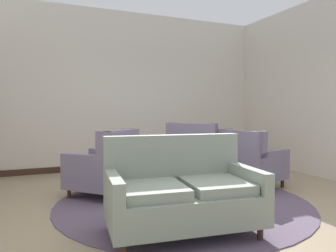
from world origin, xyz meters
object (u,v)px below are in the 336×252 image
(settee, at_px, (182,193))
(armchair_far_left, at_px, (195,157))
(coffee_table, at_px, (183,172))
(porcelain_vase, at_px, (183,155))
(armchair_near_sideboard, at_px, (250,163))
(side_table, at_px, (237,151))
(armchair_beside_settee, at_px, (106,168))

(settee, bearing_deg, armchair_far_left, 65.21)
(coffee_table, distance_m, porcelain_vase, 0.22)
(armchair_near_sideboard, bearing_deg, armchair_far_left, 23.15)
(settee, height_order, side_table, settee)
(settee, distance_m, armchair_far_left, 2.43)
(armchair_near_sideboard, bearing_deg, armchair_beside_settee, 66.19)
(armchair_far_left, height_order, side_table, armchair_far_left)
(settee, bearing_deg, armchair_beside_settee, 110.89)
(coffee_table, distance_m, side_table, 2.27)
(armchair_near_sideboard, relative_size, side_table, 1.41)
(armchair_near_sideboard, xyz_separation_m, armchair_far_left, (-0.60, 0.77, 0.02))
(armchair_far_left, bearing_deg, settee, 101.93)
(coffee_table, xyz_separation_m, side_table, (1.84, 1.34, 0.03))
(armchair_far_left, bearing_deg, side_table, -124.35)
(coffee_table, xyz_separation_m, porcelain_vase, (0.02, 0.04, 0.22))
(coffee_table, relative_size, side_table, 1.33)
(armchair_near_sideboard, distance_m, side_table, 1.11)
(armchair_beside_settee, height_order, armchair_near_sideboard, armchair_beside_settee)
(settee, height_order, armchair_beside_settee, settee)
(armchair_near_sideboard, bearing_deg, porcelain_vase, 87.01)
(armchair_beside_settee, distance_m, armchair_far_left, 1.74)
(armchair_beside_settee, distance_m, armchair_near_sideboard, 2.32)
(porcelain_vase, relative_size, settee, 0.20)
(porcelain_vase, bearing_deg, side_table, 35.42)
(armchair_beside_settee, bearing_deg, coffee_table, 99.99)
(coffee_table, distance_m, settee, 1.09)
(coffee_table, height_order, armchair_far_left, armchair_far_left)
(coffee_table, height_order, armchair_near_sideboard, armchair_near_sideboard)
(side_table, bearing_deg, armchair_near_sideboard, -114.52)
(porcelain_vase, relative_size, armchair_beside_settee, 0.29)
(coffee_table, height_order, porcelain_vase, porcelain_vase)
(coffee_table, relative_size, settee, 0.61)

